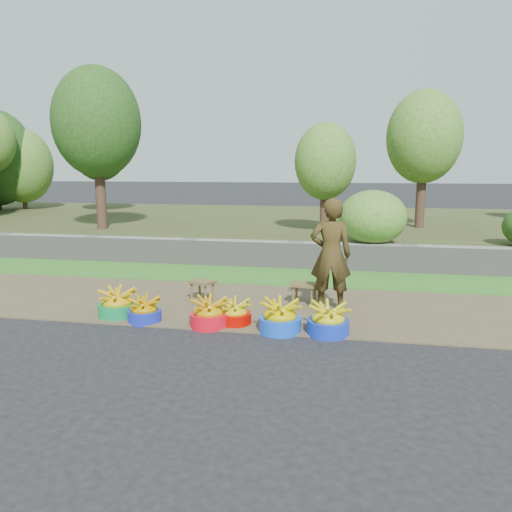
% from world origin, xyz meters
% --- Properties ---
extents(ground_plane, '(120.00, 120.00, 0.00)m').
position_xyz_m(ground_plane, '(0.00, 0.00, 0.00)').
color(ground_plane, black).
rests_on(ground_plane, ground).
extents(dirt_shoulder, '(80.00, 2.50, 0.02)m').
position_xyz_m(dirt_shoulder, '(0.00, 1.25, 0.01)').
color(dirt_shoulder, brown).
rests_on(dirt_shoulder, ground).
extents(grass_verge, '(80.00, 1.50, 0.04)m').
position_xyz_m(grass_verge, '(0.00, 3.25, 0.02)').
color(grass_verge, '#327623').
rests_on(grass_verge, ground).
extents(retaining_wall, '(80.00, 0.35, 0.55)m').
position_xyz_m(retaining_wall, '(0.00, 4.10, 0.28)').
color(retaining_wall, gray).
rests_on(retaining_wall, ground).
extents(earth_bank, '(80.00, 10.00, 0.50)m').
position_xyz_m(earth_bank, '(0.00, 9.00, 0.25)').
color(earth_bank, '#3A411E').
rests_on(earth_bank, ground).
extents(vegetation, '(30.21, 8.05, 4.52)m').
position_xyz_m(vegetation, '(-3.48, 7.74, 2.69)').
color(vegetation, '#3C281C').
rests_on(vegetation, earth_bank).
extents(basin_a, '(0.53, 0.53, 0.39)m').
position_xyz_m(basin_a, '(-2.04, 0.35, 0.18)').
color(basin_a, '#0C7F3D').
rests_on(basin_a, ground).
extents(basin_b, '(0.45, 0.45, 0.34)m').
position_xyz_m(basin_b, '(-1.58, 0.21, 0.15)').
color(basin_b, '#1625AA').
rests_on(basin_b, ground).
extents(basin_c, '(0.50, 0.50, 0.38)m').
position_xyz_m(basin_c, '(-0.68, 0.18, 0.17)').
color(basin_c, red).
rests_on(basin_c, ground).
extents(basin_d, '(0.45, 0.45, 0.33)m').
position_xyz_m(basin_d, '(-0.38, 0.33, 0.15)').
color(basin_d, '#AB0700').
rests_on(basin_d, ground).
extents(basin_e, '(0.54, 0.54, 0.40)m').
position_xyz_m(basin_e, '(0.25, 0.15, 0.18)').
color(basin_e, blue).
rests_on(basin_e, ground).
extents(basin_f, '(0.52, 0.52, 0.39)m').
position_xyz_m(basin_f, '(0.85, 0.16, 0.17)').
color(basin_f, '#122FB8').
rests_on(basin_f, ground).
extents(stool_left, '(0.44, 0.39, 0.31)m').
position_xyz_m(stool_left, '(-1.12, 1.32, 0.27)').
color(stool_left, brown).
rests_on(stool_left, dirt_shoulder).
extents(stool_right, '(0.41, 0.33, 0.33)m').
position_xyz_m(stool_right, '(0.43, 1.41, 0.28)').
color(stool_right, brown).
rests_on(stool_right, dirt_shoulder).
extents(vendor_woman, '(0.62, 0.44, 1.60)m').
position_xyz_m(vendor_woman, '(0.82, 1.20, 0.82)').
color(vendor_woman, black).
rests_on(vendor_woman, dirt_shoulder).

